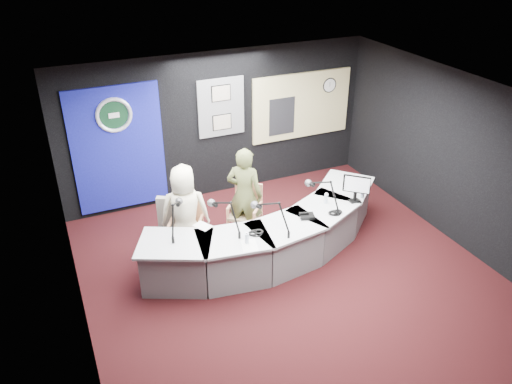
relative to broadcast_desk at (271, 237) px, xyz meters
name	(u,v)px	position (x,y,z in m)	size (l,w,h in m)	color
ground	(289,274)	(0.05, -0.55, -0.38)	(6.00, 6.00, 0.00)	black
ceiling	(295,100)	(0.05, -0.55, 2.42)	(6.00, 6.00, 0.02)	silver
wall_back	(219,125)	(0.05, 2.45, 1.02)	(6.00, 0.02, 2.80)	black
wall_front	(437,336)	(0.05, -3.55, 1.02)	(6.00, 0.02, 2.80)	black
wall_left	(71,244)	(-2.95, -0.55, 1.02)	(0.02, 6.00, 2.80)	black
wall_right	(456,159)	(3.05, -0.55, 1.02)	(0.02, 6.00, 2.80)	black
broadcast_desk	(271,237)	(0.00, 0.00, 0.00)	(4.50, 1.90, 0.75)	#AFB1B3
backdrop_panel	(118,149)	(-1.85, 2.42, 0.88)	(1.60, 0.05, 2.30)	navy
agency_seal	(114,115)	(-1.85, 2.38, 1.52)	(0.63, 0.63, 0.07)	silver
seal_center	(114,115)	(-1.85, 2.38, 1.52)	(0.48, 0.48, 0.01)	black
pinboard	(221,107)	(0.10, 2.42, 1.38)	(0.90, 0.04, 1.10)	slate
framed_photo_upper	(221,93)	(0.10, 2.39, 1.65)	(0.34, 0.02, 0.27)	gray
framed_photo_lower	(222,122)	(0.10, 2.39, 1.09)	(0.34, 0.02, 0.27)	gray
booth_window_frame	(302,106)	(1.80, 2.42, 1.18)	(2.12, 0.06, 1.32)	#CDBE80
booth_glow	(302,106)	(1.80, 2.41, 1.18)	(2.00, 0.02, 1.20)	#FFEDA1
equipment_rack	(282,116)	(1.35, 2.39, 1.03)	(0.55, 0.02, 0.75)	black
wall_clock	(330,85)	(2.40, 2.39, 1.52)	(0.28, 0.28, 0.01)	white
armchair_left	(186,231)	(-1.21, 0.61, 0.06)	(0.49, 0.49, 0.87)	tan
armchair_right	(245,213)	(-0.17, 0.68, 0.12)	(0.56, 0.56, 0.99)	tan
draped_jacket	(173,217)	(-1.35, 0.83, 0.24)	(0.50, 0.10, 0.70)	gray
person_man	(185,212)	(-1.21, 0.61, 0.42)	(0.77, 0.50, 1.58)	#F6EBC5
person_woman	(245,195)	(-0.17, 0.68, 0.46)	(0.61, 0.40, 1.67)	brown
computer_monitor	(356,184)	(1.46, -0.11, 0.70)	(0.46, 0.03, 0.32)	black
desk_phone	(307,216)	(0.50, -0.25, 0.40)	(0.22, 0.17, 0.05)	black
headphones_near	(335,212)	(0.97, -0.31, 0.39)	(0.20, 0.20, 0.03)	black
headphones_far	(256,233)	(-0.41, -0.34, 0.39)	(0.22, 0.22, 0.04)	black
paper_stack	(203,226)	(-1.07, 0.18, 0.38)	(0.19, 0.27, 0.00)	white
notepad	(249,245)	(-0.62, -0.58, 0.38)	(0.22, 0.32, 0.00)	white
boom_mic_a	(176,214)	(-1.46, 0.20, 0.68)	(0.40, 0.68, 0.60)	black
boom_mic_b	(225,213)	(-0.79, -0.06, 0.68)	(0.33, 0.70, 0.60)	black
boom_mic_c	(271,214)	(-0.17, -0.36, 0.68)	(0.43, 0.66, 0.60)	black
boom_mic_d	(323,192)	(0.86, -0.09, 0.68)	(0.34, 0.70, 0.60)	black
water_bottles	(308,212)	(0.51, -0.24, 0.46)	(2.34, 0.62, 0.18)	silver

